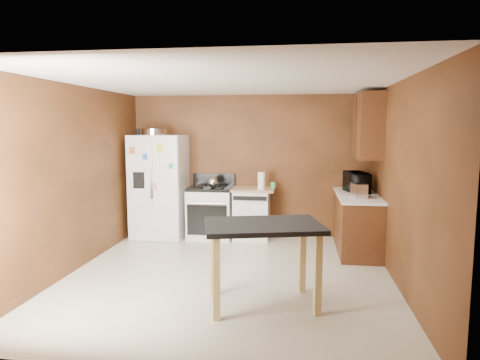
% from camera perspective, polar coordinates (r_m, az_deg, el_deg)
% --- Properties ---
extents(floor, '(4.50, 4.50, 0.00)m').
position_cam_1_polar(floor, '(5.73, -1.51, -12.68)').
color(floor, beige).
rests_on(floor, ground).
extents(ceiling, '(4.50, 4.50, 0.00)m').
position_cam_1_polar(ceiling, '(5.42, -1.60, 13.04)').
color(ceiling, white).
rests_on(ceiling, ground).
extents(wall_back, '(4.20, 0.00, 4.20)m').
position_cam_1_polar(wall_back, '(7.65, 1.26, 1.92)').
color(wall_back, brown).
rests_on(wall_back, ground).
extents(wall_front, '(4.20, 0.00, 4.20)m').
position_cam_1_polar(wall_front, '(3.27, -8.17, -5.11)').
color(wall_front, brown).
rests_on(wall_front, ground).
extents(wall_left, '(0.00, 4.50, 4.50)m').
position_cam_1_polar(wall_left, '(6.14, -21.25, 0.18)').
color(wall_left, brown).
rests_on(wall_left, ground).
extents(wall_right, '(0.00, 4.50, 4.50)m').
position_cam_1_polar(wall_right, '(5.49, 20.59, -0.56)').
color(wall_right, brown).
rests_on(wall_right, ground).
extents(roasting_pan, '(0.44, 0.44, 0.11)m').
position_cam_1_polar(roasting_pan, '(7.62, -11.29, 6.33)').
color(roasting_pan, silver).
rests_on(roasting_pan, refrigerator).
extents(pen_cup, '(0.07, 0.07, 0.11)m').
position_cam_1_polar(pen_cup, '(7.62, -13.47, 6.28)').
color(pen_cup, black).
rests_on(pen_cup, refrigerator).
extents(kettle, '(0.18, 0.18, 0.18)m').
position_cam_1_polar(kettle, '(7.36, -3.65, -0.34)').
color(kettle, silver).
rests_on(kettle, gas_range).
extents(paper_towel, '(0.13, 0.13, 0.29)m').
position_cam_1_polar(paper_towel, '(7.26, 2.87, -0.08)').
color(paper_towel, white).
rests_on(paper_towel, dishwasher).
extents(green_canister, '(0.11, 0.11, 0.10)m').
position_cam_1_polar(green_canister, '(7.42, 4.43, -0.66)').
color(green_canister, '#46B66F').
rests_on(green_canister, dishwasher).
extents(toaster, '(0.23, 0.32, 0.21)m').
position_cam_1_polar(toaster, '(6.55, 15.58, -1.36)').
color(toaster, silver).
rests_on(toaster, right_cabinets).
extents(microwave, '(0.48, 0.60, 0.29)m').
position_cam_1_polar(microwave, '(7.09, 15.29, -0.39)').
color(microwave, black).
rests_on(microwave, right_cabinets).
extents(refrigerator, '(0.90, 0.80, 1.80)m').
position_cam_1_polar(refrigerator, '(7.66, -10.70, -0.83)').
color(refrigerator, white).
rests_on(refrigerator, ground).
extents(gas_range, '(0.76, 0.68, 1.10)m').
position_cam_1_polar(gas_range, '(7.55, -3.90, -4.21)').
color(gas_range, white).
rests_on(gas_range, ground).
extents(dishwasher, '(0.78, 0.63, 0.89)m').
position_cam_1_polar(dishwasher, '(7.46, 1.58, -4.41)').
color(dishwasher, white).
rests_on(dishwasher, ground).
extents(right_cabinets, '(0.63, 1.58, 2.45)m').
position_cam_1_polar(right_cabinets, '(6.94, 15.73, -1.72)').
color(right_cabinets, '#5E301A').
rests_on(right_cabinets, ground).
extents(island, '(1.40, 1.10, 0.91)m').
position_cam_1_polar(island, '(4.64, 3.09, -7.49)').
color(island, black).
rests_on(island, ground).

